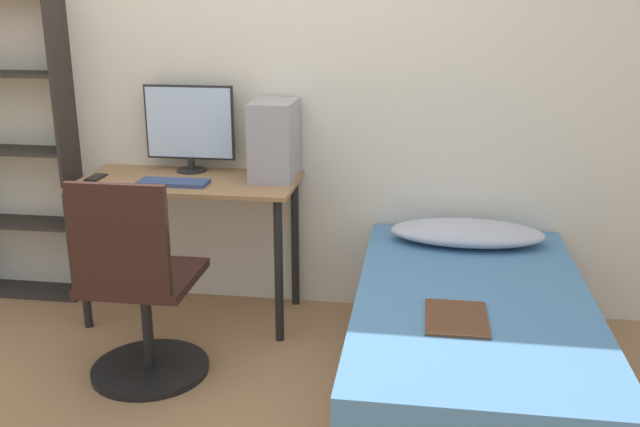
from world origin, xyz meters
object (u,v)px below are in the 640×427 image
monitor (189,126)px  keyboard (173,183)px  bed (470,347)px  pc_tower (274,140)px  office_chair (140,303)px

monitor → keyboard: size_ratio=1.39×
bed → pc_tower: pc_tower is taller
office_chair → bed: office_chair is taller
office_chair → pc_tower: (0.46, 0.79, 0.60)m
office_chair → monitor: 1.08m
keyboard → pc_tower: 0.56m
pc_tower → bed: bearing=-35.9°
bed → keyboard: size_ratio=5.14×
office_chair → bed: 1.47m
keyboard → monitor: bearing=89.4°
monitor → keyboard: 0.38m
office_chair → pc_tower: size_ratio=2.39×
keyboard → pc_tower: size_ratio=0.87×
office_chair → pc_tower: bearing=59.7°
keyboard → pc_tower: bearing=22.8°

